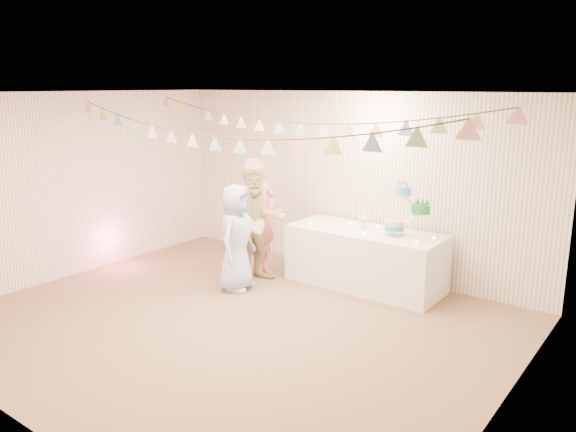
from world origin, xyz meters
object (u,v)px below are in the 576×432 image
Objects in this scene: table at (365,258)px; person_child at (237,238)px; person_adult_a at (257,218)px; cake_stand at (406,213)px; person_adult_b at (257,222)px.

person_child is (-1.31, -1.13, 0.32)m from table.
person_child is (0.16, -0.62, -0.13)m from person_adult_a.
person_child is at bearing -147.61° from cake_stand.
person_child reaches higher than cake_stand.
person_adult_b is at bearing -157.46° from cake_stand.
table is 1.46× the size of person_child.
person_adult_a is at bearing -160.89° from table.
person_adult_a is at bearing -164.53° from cake_stand.
person_adult_a is 1.18× the size of person_child.
cake_stand is (0.55, 0.05, 0.69)m from table.
person_child is at bearing -156.66° from person_adult_b.
cake_stand reaches higher than table.
person_adult_a reaches higher than person_child.
person_adult_b reaches higher than cake_stand.
cake_stand is at bearing -57.58° from person_adult_a.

